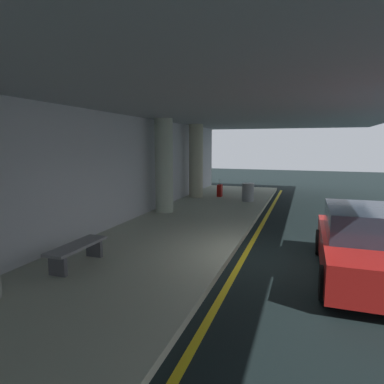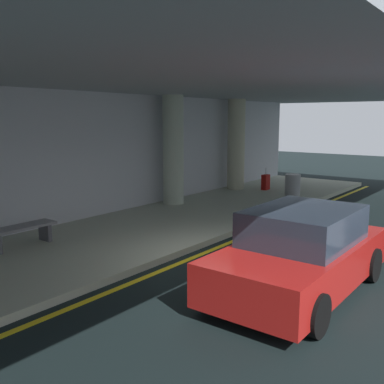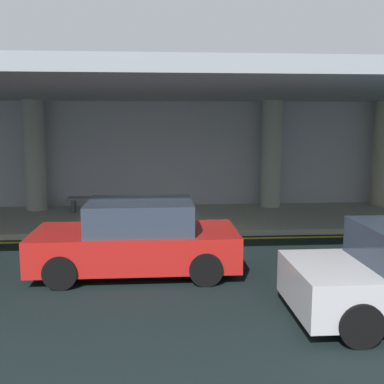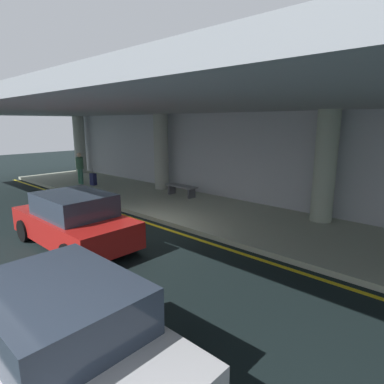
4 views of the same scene
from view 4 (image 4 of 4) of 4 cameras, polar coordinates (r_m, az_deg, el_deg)
ground_plane at (r=10.50m, az=-9.50°, el=-6.83°), size 60.00×60.00×0.00m
sidewalk at (r=12.51m, az=1.77°, el=-3.18°), size 26.00×4.20×0.15m
lane_stripe_yellow at (r=10.94m, az=-6.45°, el=-5.93°), size 26.00×0.14×0.01m
support_column_far_left at (r=22.61m, az=-19.26°, el=7.95°), size 0.71×0.71×3.65m
support_column_left_mid at (r=16.03m, az=-5.47°, el=7.08°), size 0.71×0.71×3.65m
support_column_center at (r=11.42m, az=22.48°, el=4.14°), size 0.71×0.71×3.65m
ceiling_overhang at (r=11.70m, az=0.24°, el=14.93°), size 28.00×13.20×0.30m
terminal_back_wall at (r=13.92m, az=7.95°, el=5.94°), size 26.00×0.30×3.80m
car_red at (r=9.60m, az=-20.13°, el=-4.79°), size 4.10×1.92×1.50m
car_silver at (r=4.82m, az=-22.46°, el=-22.67°), size 4.10×1.92×1.50m
traveler_with_luggage at (r=18.22m, az=-19.24°, el=4.35°), size 0.38×0.38×1.68m
suitcase_upright_secondary at (r=17.78m, az=-17.08°, el=2.18°), size 0.36×0.22×0.90m
bench_metal at (r=14.47m, az=-1.90°, el=0.67°), size 1.60×0.50×0.48m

